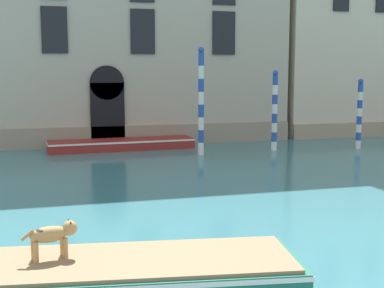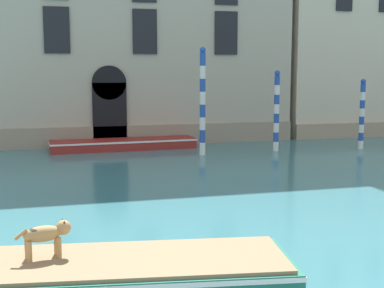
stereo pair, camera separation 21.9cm
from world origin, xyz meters
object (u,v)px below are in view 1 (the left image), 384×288
object	(u,v)px
dog_on_deck	(53,234)
mooring_pole_2	(201,101)
boat_foreground	(78,277)
boat_moored_near_palazzo	(122,144)
mooring_pole_3	(275,110)
mooring_pole_0	(359,113)

from	to	relation	value
dog_on_deck	mooring_pole_2	distance (m)	14.64
boat_foreground	mooring_pole_2	xyz separation A→B (m)	(6.03, 13.34, 2.03)
boat_foreground	boat_moored_near_palazzo	xyz separation A→B (m)	(2.94, 15.85, -0.06)
dog_on_deck	boat_moored_near_palazzo	world-z (taller)	dog_on_deck
boat_moored_near_palazzo	mooring_pole_3	distance (m)	7.18
boat_moored_near_palazzo	mooring_pole_2	xyz separation A→B (m)	(3.09, -2.51, 2.08)
mooring_pole_3	boat_foreground	bearing A→B (deg)	-125.12
boat_moored_near_palazzo	mooring_pole_3	bearing A→B (deg)	-21.08
mooring_pole_0	boat_foreground	bearing A→B (deg)	-135.94
mooring_pole_2	boat_moored_near_palazzo	bearing A→B (deg)	140.94
dog_on_deck	mooring_pole_2	xyz separation A→B (m)	(6.40, 13.10, 1.35)
boat_moored_near_palazzo	boat_foreground	bearing A→B (deg)	-103.03
boat_foreground	mooring_pole_2	size ratio (longest dim) A/B	1.64
mooring_pole_3	boat_moored_near_palazzo	bearing A→B (deg)	161.44
dog_on_deck	mooring_pole_0	world-z (taller)	mooring_pole_0
boat_foreground	dog_on_deck	world-z (taller)	dog_on_deck
dog_on_deck	mooring_pole_3	bearing A→B (deg)	40.61
dog_on_deck	boat_foreground	bearing A→B (deg)	-45.63
dog_on_deck	boat_moored_near_palazzo	size ratio (longest dim) A/B	0.14
boat_foreground	mooring_pole_3	world-z (taller)	mooring_pole_3
dog_on_deck	mooring_pole_0	distance (m)	19.19
mooring_pole_0	mooring_pole_2	size ratio (longest dim) A/B	0.70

